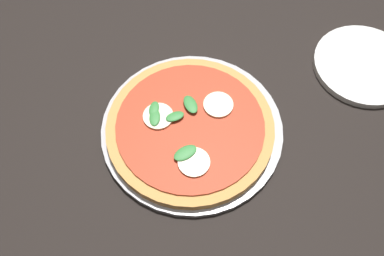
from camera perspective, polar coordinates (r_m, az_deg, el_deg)
The scene contains 5 objects.
ground_plane at distance 1.53m, azimuth 0.87°, elevation -13.11°, with size 6.00×6.00×0.00m, color #2D2B28.
dining_table at distance 0.91m, azimuth 1.43°, elevation -1.34°, with size 1.36×1.04×0.76m.
serving_tray at distance 0.80m, azimuth 0.00°, elevation -0.14°, with size 0.35×0.35×0.01m, color #B2B2B7.
pizza at distance 0.79m, azimuth -0.27°, elevation 0.08°, with size 0.32×0.32×0.03m.
plate_white at distance 0.96m, azimuth 22.31°, elevation 7.93°, with size 0.21×0.21×0.01m, color white.
Camera 1 is at (0.43, -0.04, 1.47)m, focal length 39.22 mm.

